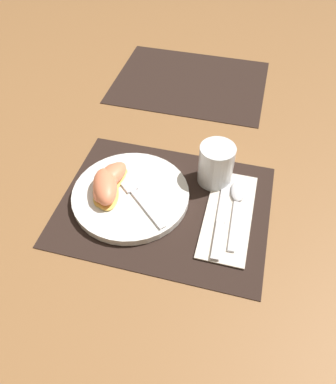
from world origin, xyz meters
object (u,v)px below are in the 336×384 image
at_px(fork, 135,193).
at_px(citrus_wedge_2, 105,187).
at_px(spoon, 237,199).
at_px(citrus_wedge_0, 110,178).
at_px(juice_glass, 216,166).
at_px(citrus_wedge_1, 107,184).
at_px(knife, 221,216).
at_px(plate, 131,195).

bearing_deg(fork, citrus_wedge_2, -168.19).
distance_m(spoon, fork, 0.22).
xyz_separation_m(spoon, citrus_wedge_0, (-0.28, -0.03, 0.02)).
bearing_deg(juice_glass, citrus_wedge_2, -152.20).
xyz_separation_m(spoon, citrus_wedge_1, (-0.28, -0.05, 0.02)).
bearing_deg(citrus_wedge_1, fork, -0.19).
bearing_deg(knife, citrus_wedge_2, -177.92).
xyz_separation_m(knife, spoon, (0.03, 0.05, 0.00)).
height_order(juice_glass, knife, juice_glass).
height_order(juice_glass, citrus_wedge_1, juice_glass).
height_order(citrus_wedge_1, citrus_wedge_2, citrus_wedge_2).
bearing_deg(spoon, citrus_wedge_0, -173.79).
bearing_deg(citrus_wedge_0, citrus_wedge_1, -92.36).
bearing_deg(citrus_wedge_1, juice_glass, 24.82).
xyz_separation_m(spoon, fork, (-0.22, -0.05, 0.01)).
bearing_deg(knife, plate, 178.21).
bearing_deg(citrus_wedge_1, spoon, 9.89).
xyz_separation_m(knife, citrus_wedge_0, (-0.25, 0.02, 0.03)).
height_order(juice_glass, citrus_wedge_0, juice_glass).
bearing_deg(citrus_wedge_2, knife, 2.08).
height_order(plate, fork, fork).
distance_m(citrus_wedge_0, citrus_wedge_2, 0.03).
bearing_deg(spoon, juice_glass, 138.64).
height_order(plate, knife, plate).
bearing_deg(knife, spoon, 63.51).
xyz_separation_m(fork, citrus_wedge_2, (-0.06, -0.01, 0.02)).
distance_m(plate, citrus_wedge_1, 0.06).
relative_size(juice_glass, citrus_wedge_2, 0.80).
bearing_deg(citrus_wedge_2, fork, 11.81).
height_order(spoon, fork, fork).
xyz_separation_m(juice_glass, citrus_wedge_1, (-0.22, -0.10, -0.01)).
bearing_deg(citrus_wedge_2, plate, 16.99).
relative_size(spoon, citrus_wedge_0, 1.70).
xyz_separation_m(plate, citrus_wedge_2, (-0.05, -0.02, 0.03)).
xyz_separation_m(knife, citrus_wedge_1, (-0.25, 0.00, 0.03)).
relative_size(knife, citrus_wedge_0, 2.01).
distance_m(plate, knife, 0.20).
xyz_separation_m(fork, citrus_wedge_1, (-0.06, 0.00, 0.01)).
height_order(plate, citrus_wedge_0, citrus_wedge_0).
bearing_deg(juice_glass, knife, -72.30).
bearing_deg(citrus_wedge_0, spoon, 6.21).
bearing_deg(fork, plate, 167.47).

